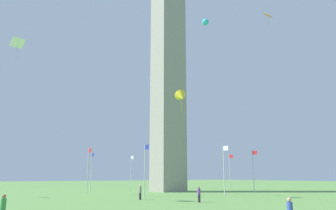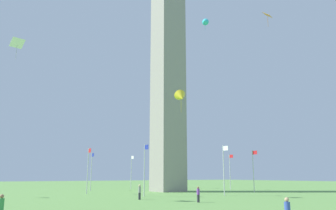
{
  "view_description": "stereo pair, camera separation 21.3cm",
  "coord_description": "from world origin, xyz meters",
  "px_view_note": "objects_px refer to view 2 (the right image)",
  "views": [
    {
      "loc": [
        52.38,
        -33.47,
        2.8
      ],
      "look_at": [
        0.0,
        0.0,
        15.84
      ],
      "focal_mm": 36.04,
      "sensor_mm": 36.0,
      "label": 1
    },
    {
      "loc": [
        52.5,
        -33.29,
        2.8
      ],
      "look_at": [
        0.0,
        0.0,
        15.84
      ],
      "focal_mm": 36.04,
      "sensor_mm": 36.0,
      "label": 2
    }
  ],
  "objects_px": {
    "kite_yellow_delta": "(181,97)",
    "flagpole_e": "(230,170)",
    "flagpole_nw": "(145,167)",
    "obelisk_monument": "(168,70)",
    "person_purple_shirt": "(198,194)",
    "kite_orange_diamond": "(267,15)",
    "kite_cyan_delta": "(205,21)",
    "flagpole_se": "(183,170)",
    "person_green_shirt": "(1,209)",
    "kite_white_diamond": "(17,43)",
    "flagpole_ne": "(254,169)",
    "person_gray_shirt": "(140,192)",
    "flagpole_s": "(131,170)",
    "flagpole_n": "(224,167)",
    "flagpole_w": "(88,168)"
  },
  "relations": [
    {
      "from": "flagpole_s",
      "to": "person_gray_shirt",
      "type": "bearing_deg",
      "value": -24.5
    },
    {
      "from": "flagpole_nw",
      "to": "flagpole_se",
      "type": "bearing_deg",
      "value": 135.0
    },
    {
      "from": "kite_white_diamond",
      "to": "kite_yellow_delta",
      "type": "bearing_deg",
      "value": 73.4
    },
    {
      "from": "flagpole_se",
      "to": "person_purple_shirt",
      "type": "bearing_deg",
      "value": -32.49
    },
    {
      "from": "kite_cyan_delta",
      "to": "flagpole_ne",
      "type": "bearing_deg",
      "value": 72.46
    },
    {
      "from": "person_purple_shirt",
      "to": "person_gray_shirt",
      "type": "relative_size",
      "value": 0.95
    },
    {
      "from": "flagpole_e",
      "to": "kite_cyan_delta",
      "type": "relative_size",
      "value": 2.9
    },
    {
      "from": "flagpole_se",
      "to": "kite_yellow_delta",
      "type": "relative_size",
      "value": 2.23
    },
    {
      "from": "obelisk_monument",
      "to": "flagpole_se",
      "type": "distance_m",
      "value": 24.04
    },
    {
      "from": "flagpole_ne",
      "to": "flagpole_se",
      "type": "xyz_separation_m",
      "value": [
        -21.24,
        0.0,
        0.0
      ]
    },
    {
      "from": "person_purple_shirt",
      "to": "kite_orange_diamond",
      "type": "relative_size",
      "value": 0.73
    },
    {
      "from": "person_gray_shirt",
      "to": "kite_yellow_delta",
      "type": "distance_m",
      "value": 13.95
    },
    {
      "from": "kite_white_diamond",
      "to": "person_gray_shirt",
      "type": "bearing_deg",
      "value": 66.35
    },
    {
      "from": "kite_yellow_delta",
      "to": "flagpole_n",
      "type": "bearing_deg",
      "value": 93.46
    },
    {
      "from": "flagpole_ne",
      "to": "flagpole_e",
      "type": "height_order",
      "value": "same"
    },
    {
      "from": "obelisk_monument",
      "to": "kite_yellow_delta",
      "type": "xyz_separation_m",
      "value": [
        15.56,
        -7.75,
        -9.39
      ]
    },
    {
      "from": "obelisk_monument",
      "to": "person_green_shirt",
      "type": "bearing_deg",
      "value": -45.89
    },
    {
      "from": "obelisk_monument",
      "to": "person_gray_shirt",
      "type": "distance_m",
      "value": 30.32
    },
    {
      "from": "person_gray_shirt",
      "to": "flagpole_nw",
      "type": "bearing_deg",
      "value": 26.98
    },
    {
      "from": "obelisk_monument",
      "to": "flagpole_s",
      "type": "xyz_separation_m",
      "value": [
        -14.96,
        0.0,
        -18.8
      ]
    },
    {
      "from": "flagpole_nw",
      "to": "kite_orange_diamond",
      "type": "bearing_deg",
      "value": 54.46
    },
    {
      "from": "flagpole_n",
      "to": "kite_white_diamond",
      "type": "distance_m",
      "value": 32.25
    },
    {
      "from": "kite_yellow_delta",
      "to": "flagpole_e",
      "type": "bearing_deg",
      "value": 124.23
    },
    {
      "from": "flagpole_e",
      "to": "flagpole_se",
      "type": "bearing_deg",
      "value": -157.5
    },
    {
      "from": "person_green_shirt",
      "to": "person_gray_shirt",
      "type": "height_order",
      "value": "person_gray_shirt"
    },
    {
      "from": "obelisk_monument",
      "to": "flagpole_nw",
      "type": "height_order",
      "value": "obelisk_monument"
    },
    {
      "from": "kite_cyan_delta",
      "to": "kite_yellow_delta",
      "type": "distance_m",
      "value": 21.17
    },
    {
      "from": "kite_yellow_delta",
      "to": "kite_white_diamond",
      "type": "bearing_deg",
      "value": -106.6
    },
    {
      "from": "flagpole_s",
      "to": "kite_yellow_delta",
      "type": "relative_size",
      "value": 2.23
    },
    {
      "from": "flagpole_n",
      "to": "flagpole_e",
      "type": "xyz_separation_m",
      "value": [
        -15.02,
        15.02,
        0.0
      ]
    },
    {
      "from": "obelisk_monument",
      "to": "person_purple_shirt",
      "type": "height_order",
      "value": "obelisk_monument"
    },
    {
      "from": "flagpole_se",
      "to": "flagpole_ne",
      "type": "bearing_deg",
      "value": -0.0
    },
    {
      "from": "flagpole_n",
      "to": "flagpole_ne",
      "type": "relative_size",
      "value": 1.0
    },
    {
      "from": "obelisk_monument",
      "to": "person_purple_shirt",
      "type": "relative_size",
      "value": 27.5
    },
    {
      "from": "person_gray_shirt",
      "to": "kite_orange_diamond",
      "type": "distance_m",
      "value": 31.65
    },
    {
      "from": "person_green_shirt",
      "to": "flagpole_n",
      "type": "bearing_deg",
      "value": -43.8
    },
    {
      "from": "person_green_shirt",
      "to": "kite_white_diamond",
      "type": "distance_m",
      "value": 27.05
    },
    {
      "from": "flagpole_s",
      "to": "flagpole_w",
      "type": "bearing_deg",
      "value": -45.0
    },
    {
      "from": "flagpole_w",
      "to": "flagpole_se",
      "type": "bearing_deg",
      "value": 112.5
    },
    {
      "from": "person_green_shirt",
      "to": "person_purple_shirt",
      "type": "distance_m",
      "value": 21.07
    },
    {
      "from": "person_green_shirt",
      "to": "flagpole_w",
      "type": "bearing_deg",
      "value": -6.93
    },
    {
      "from": "flagpole_e",
      "to": "kite_cyan_delta",
      "type": "height_order",
      "value": "kite_cyan_delta"
    },
    {
      "from": "flagpole_w",
      "to": "kite_yellow_delta",
      "type": "xyz_separation_m",
      "value": [
        15.49,
        7.28,
        9.41
      ]
    },
    {
      "from": "flagpole_e",
      "to": "person_gray_shirt",
      "type": "xyz_separation_m",
      "value": [
        15.61,
        -28.98,
        -3.07
      ]
    },
    {
      "from": "flagpole_e",
      "to": "flagpole_nw",
      "type": "bearing_deg",
      "value": -67.5
    },
    {
      "from": "obelisk_monument",
      "to": "kite_cyan_delta",
      "type": "height_order",
      "value": "obelisk_monument"
    },
    {
      "from": "flagpole_nw",
      "to": "kite_cyan_delta",
      "type": "distance_m",
      "value": 29.57
    },
    {
      "from": "flagpole_ne",
      "to": "flagpole_se",
      "type": "bearing_deg",
      "value": 180.0
    },
    {
      "from": "person_green_shirt",
      "to": "person_purple_shirt",
      "type": "height_order",
      "value": "person_green_shirt"
    },
    {
      "from": "kite_white_diamond",
      "to": "flagpole_n",
      "type": "bearing_deg",
      "value": 78.73
    }
  ]
}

